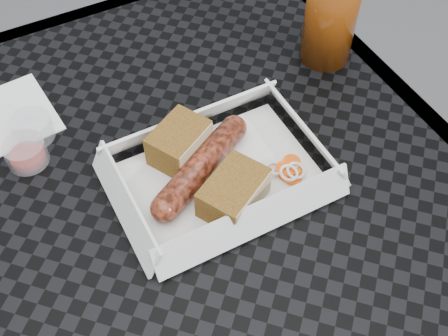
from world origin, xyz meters
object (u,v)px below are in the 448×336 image
object	(u,v)px
bratwurst	(201,166)
drink_glass	(331,13)
patio_table	(152,249)
food_tray	(220,177)

from	to	relation	value
bratwurst	drink_glass	world-z (taller)	drink_glass
patio_table	drink_glass	size ratio (longest dim) A/B	5.37
patio_table	bratwurst	world-z (taller)	bratwurst
patio_table	drink_glass	xyz separation A→B (m)	(0.33, 0.13, 0.15)
food_tray	bratwurst	xyz separation A→B (m)	(-0.02, 0.01, 0.02)
patio_table	bratwurst	xyz separation A→B (m)	(0.08, 0.02, 0.10)
patio_table	drink_glass	distance (m)	0.39
food_tray	bratwurst	size ratio (longest dim) A/B	1.41
drink_glass	bratwurst	bearing A→B (deg)	-156.02
food_tray	bratwurst	world-z (taller)	bratwurst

